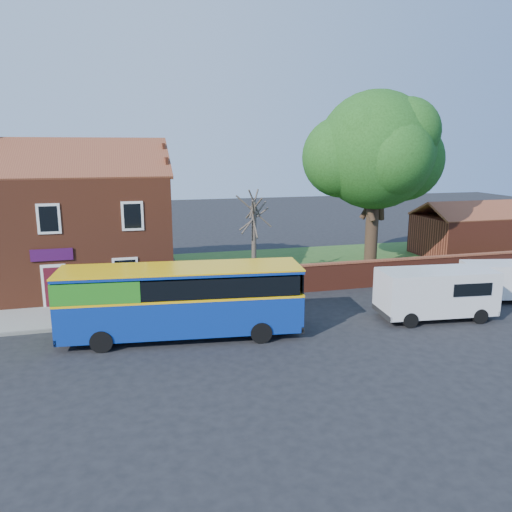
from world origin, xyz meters
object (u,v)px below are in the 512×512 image
object	(u,v)px
bus	(174,298)
van_far	(509,279)
van_near	(436,292)
large_tree	(375,154)

from	to	relation	value
bus	van_far	bearing A→B (deg)	8.79
van_near	van_far	world-z (taller)	van_near
van_far	large_tree	distance (m)	11.23
bus	large_tree	bearing A→B (deg)	39.49
van_near	large_tree	distance (m)	11.88
large_tree	bus	bearing A→B (deg)	-146.82
bus	van_far	xyz separation A→B (m)	(17.77, 0.77, -0.61)
bus	large_tree	xyz separation A→B (m)	(14.03, 9.17, 5.85)
bus	van_far	distance (m)	17.79
van_near	van_far	size ratio (longest dim) A/B	1.13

